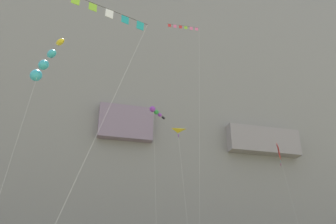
{
  "coord_description": "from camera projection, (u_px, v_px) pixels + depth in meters",
  "views": [
    {
      "loc": [
        -7.64,
        -6.71,
        2.15
      ],
      "look_at": [
        -0.11,
        22.29,
        16.58
      ],
      "focal_mm": 38.9,
      "sensor_mm": 36.0,
      "label": 1
    }
  ],
  "objects": [
    {
      "name": "cliff_face",
      "position": [
        119.0,
        107.0,
        81.37
      ],
      "size": [
        180.0,
        28.3,
        77.01
      ],
      "color": "gray",
      "rests_on": "ground"
    },
    {
      "name": "kite_diamond_upper_left",
      "position": [
        279.0,
        154.0,
        51.76
      ],
      "size": [
        2.63,
        2.21,
        20.83
      ],
      "color": "red",
      "rests_on": "ground"
    },
    {
      "name": "kite_banner_mid_right",
      "position": [
        101.0,
        15.0,
        23.72
      ],
      "size": [
        6.69,
        4.3,
        18.96
      ],
      "color": "black",
      "rests_on": "ground"
    },
    {
      "name": "kite_delta_mid_left",
      "position": [
        179.0,
        144.0,
        36.1
      ],
      "size": [
        1.43,
        2.41,
        15.94
      ],
      "color": "yellow",
      "rests_on": "ground"
    },
    {
      "name": "kite_banner_front_field",
      "position": [
        185.0,
        41.0,
        48.86
      ],
      "size": [
        4.63,
        6.06,
        34.87
      ],
      "color": "black",
      "rests_on": "ground"
    },
    {
      "name": "kite_windsock_mid_center",
      "position": [
        43.0,
        66.0,
        27.82
      ],
      "size": [
        2.89,
        6.77,
        18.31
      ],
      "color": "#38B2D1",
      "rests_on": "ground"
    },
    {
      "name": "kite_windsock_low_center",
      "position": [
        156.0,
        112.0,
        44.59
      ],
      "size": [
        2.74,
        7.69,
        21.91
      ],
      "color": "purple",
      "rests_on": "ground"
    }
  ]
}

